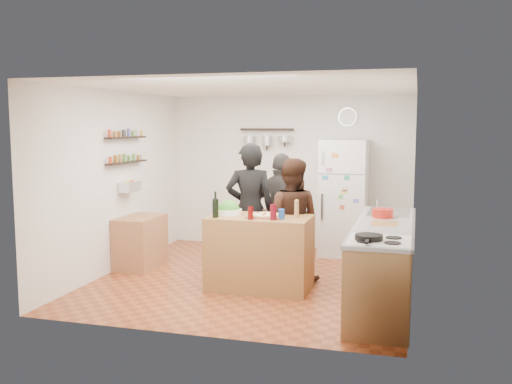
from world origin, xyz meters
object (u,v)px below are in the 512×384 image
(pepper_mill, at_px, (297,210))
(counter_run, at_px, (384,264))
(person_back, at_px, (282,211))
(salt_canister, at_px, (281,214))
(person_left, at_px, (250,209))
(person_center, at_px, (291,220))
(fridge, at_px, (344,198))
(wall_clock, at_px, (348,117))
(wine_bottle, at_px, (215,208))
(skillet, at_px, (369,237))
(red_bowl, at_px, (383,213))
(salad_bowl, at_px, (229,212))
(prep_island, at_px, (260,253))
(side_table, at_px, (140,242))

(pepper_mill, distance_m, counter_run, 1.21)
(pepper_mill, xyz_separation_m, person_back, (-0.43, 1.03, -0.18))
(salt_canister, relative_size, person_left, 0.07)
(person_center, xyz_separation_m, fridge, (0.47, 1.68, 0.10))
(salt_canister, distance_m, wall_clock, 2.89)
(wine_bottle, bearing_deg, person_back, 68.02)
(person_center, height_order, skillet, person_center)
(skillet, bearing_deg, person_center, 125.30)
(person_left, height_order, red_bowl, person_left)
(salad_bowl, distance_m, person_back, 1.12)
(prep_island, height_order, salad_bowl, salad_bowl)
(person_back, height_order, counter_run, person_back)
(prep_island, relative_size, person_center, 0.78)
(person_back, distance_m, fridge, 1.30)
(salad_bowl, height_order, salt_canister, salt_canister)
(red_bowl, height_order, fridge, fridge)
(wine_bottle, bearing_deg, person_left, 77.36)
(person_left, height_order, skillet, person_left)
(skillet, bearing_deg, salad_bowl, 147.22)
(salad_bowl, xyz_separation_m, wine_bottle, (-0.08, -0.27, 0.08))
(counter_run, bearing_deg, salt_canister, 178.22)
(person_center, bearing_deg, wine_bottle, 39.30)
(person_back, distance_m, wall_clock, 2.07)
(red_bowl, relative_size, wall_clock, 0.84)
(pepper_mill, relative_size, skillet, 0.65)
(salt_canister, bearing_deg, side_table, 162.74)
(prep_island, height_order, fridge, fridge)
(salad_bowl, height_order, wall_clock, wall_clock)
(side_table, bearing_deg, counter_run, -11.98)
(salt_canister, relative_size, person_back, 0.07)
(wall_clock, bearing_deg, person_back, -117.85)
(prep_island, bearing_deg, person_back, 88.79)
(counter_run, bearing_deg, person_left, 156.82)
(prep_island, distance_m, salt_canister, 0.61)
(person_back, bearing_deg, prep_island, 101.20)
(skillet, distance_m, wall_clock, 3.85)
(salad_bowl, distance_m, salt_canister, 0.74)
(pepper_mill, bearing_deg, counter_run, -11.07)
(person_center, height_order, wall_clock, wall_clock)
(salad_bowl, xyz_separation_m, counter_run, (1.93, -0.21, -0.49))
(wine_bottle, height_order, counter_run, wine_bottle)
(salt_canister, bearing_deg, wall_clock, 79.92)
(person_back, bearing_deg, counter_run, 152.77)
(prep_island, relative_size, fridge, 0.69)
(salt_canister, xyz_separation_m, wall_clock, (0.46, 2.59, 1.18))
(pepper_mill, bearing_deg, prep_island, -173.66)
(prep_island, distance_m, wall_clock, 3.09)
(person_center, xyz_separation_m, wall_clock, (0.47, 2.01, 1.35))
(pepper_mill, bearing_deg, fridge, 81.55)
(wine_bottle, height_order, wall_clock, wall_clock)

